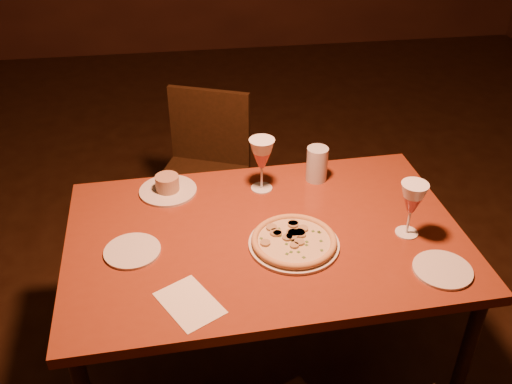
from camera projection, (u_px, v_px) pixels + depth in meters
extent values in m
plane|color=black|center=(260.00, 336.00, 2.39)|extent=(7.00, 7.00, 0.00)
cube|color=maroon|center=(265.00, 237.00, 1.87)|extent=(1.31, 0.87, 0.04)
cylinder|color=black|center=(103.00, 267.00, 2.27)|extent=(0.05, 0.05, 0.65)
cylinder|color=black|center=(462.00, 368.00, 1.85)|extent=(0.05, 0.05, 0.65)
cylinder|color=black|center=(383.00, 234.00, 2.44)|extent=(0.05, 0.05, 0.65)
cube|color=black|center=(200.00, 182.00, 2.63)|extent=(0.50, 0.50, 0.04)
cube|color=black|center=(210.00, 126.00, 2.66)|extent=(0.37, 0.17, 0.36)
cylinder|color=black|center=(160.00, 234.00, 2.65)|extent=(0.03, 0.03, 0.39)
cylinder|color=black|center=(183.00, 198.00, 2.90)|extent=(0.03, 0.03, 0.39)
cylinder|color=black|center=(224.00, 244.00, 2.59)|extent=(0.03, 0.03, 0.39)
cylinder|color=black|center=(242.00, 206.00, 2.84)|extent=(0.03, 0.03, 0.39)
cylinder|color=silver|center=(294.00, 244.00, 1.80)|extent=(0.29, 0.29, 0.01)
cylinder|color=#CAB78B|center=(294.00, 242.00, 1.80)|extent=(0.26, 0.26, 0.01)
torus|color=tan|center=(294.00, 240.00, 1.79)|extent=(0.27, 0.27, 0.02)
cylinder|color=silver|center=(168.00, 191.00, 2.06)|extent=(0.21, 0.21, 0.01)
cylinder|color=#A47B5D|center=(167.00, 183.00, 2.04)|extent=(0.08, 0.08, 0.06)
cylinder|color=silver|center=(317.00, 164.00, 2.10)|extent=(0.08, 0.08, 0.13)
cylinder|color=silver|center=(132.00, 251.00, 1.78)|extent=(0.18, 0.18, 0.01)
cylinder|color=silver|center=(443.00, 270.00, 1.70)|extent=(0.18, 0.18, 0.01)
cube|color=white|center=(190.00, 303.00, 1.59)|extent=(0.21, 0.23, 0.00)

